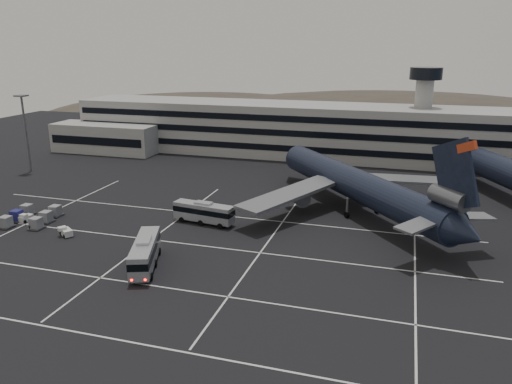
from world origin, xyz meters
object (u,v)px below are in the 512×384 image
bus_near (145,252)px  bus_far (204,212)px  trijet_main (359,185)px  tug_a (26,218)px  uld_cluster (31,217)px

bus_near → bus_far: bus_near is taller
trijet_main → tug_a: size_ratio=19.03×
trijet_main → bus_far: (-24.77, -13.17, -3.15)m
trijet_main → uld_cluster: bearing=162.4°
bus_near → tug_a: bearing=140.3°
bus_far → bus_near: bearing=-175.1°
bus_near → uld_cluster: 29.94m
bus_near → bus_far: size_ratio=1.09×
bus_far → uld_cluster: (-28.98, -7.99, -1.13)m
trijet_main → bus_far: 28.23m
trijet_main → uld_cluster: size_ratio=4.78×
bus_near → tug_a: (-29.07, 10.43, -1.63)m
trijet_main → uld_cluster: (-53.75, -21.15, -4.27)m
trijet_main → bus_near: (-25.79, -31.77, -2.95)m
trijet_main → bus_far: size_ratio=4.31×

